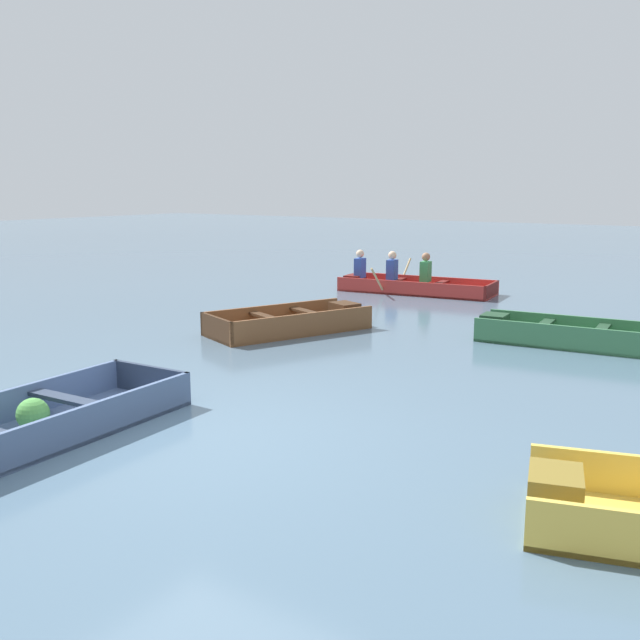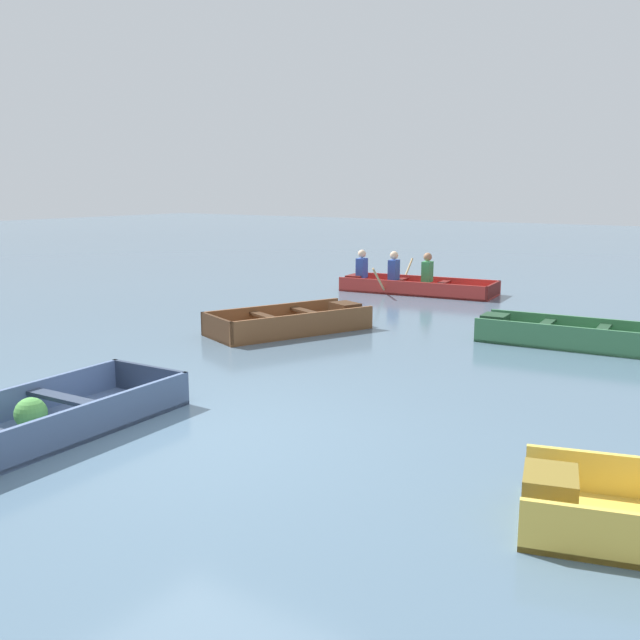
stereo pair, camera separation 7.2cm
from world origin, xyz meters
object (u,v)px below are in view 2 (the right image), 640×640
at_px(skiff_wooden_brown_mid_moored, 296,323).
at_px(skiff_green_far_moored, 563,336).
at_px(dinghy_slate_blue_foreground, 8,431).
at_px(rowboat_red_with_crew, 408,283).

relative_size(skiff_wooden_brown_mid_moored, skiff_green_far_moored, 1.02).
relative_size(dinghy_slate_blue_foreground, skiff_wooden_brown_mid_moored, 1.19).
bearing_deg(skiff_wooden_brown_mid_moored, rowboat_red_with_crew, 95.50).
bearing_deg(skiff_wooden_brown_mid_moored, skiff_green_far_moored, 20.08).
distance_m(skiff_green_far_moored, rowboat_red_with_crew, 5.47).
distance_m(skiff_wooden_brown_mid_moored, rowboat_red_with_crew, 4.83).
relative_size(skiff_green_far_moored, rowboat_red_with_crew, 0.80).
distance_m(dinghy_slate_blue_foreground, skiff_green_far_moored, 7.56).
height_order(skiff_wooden_brown_mid_moored, rowboat_red_with_crew, rowboat_red_with_crew).
bearing_deg(dinghy_slate_blue_foreground, skiff_green_far_moored, 67.13).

